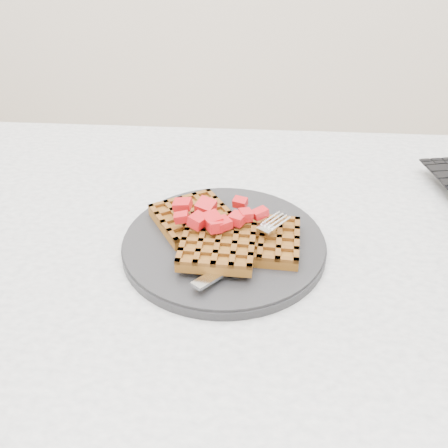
% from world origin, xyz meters
% --- Properties ---
extents(table, '(1.20, 0.80, 0.75)m').
position_xyz_m(table, '(0.00, 0.00, 0.64)').
color(table, silver).
rests_on(table, ground).
extents(plate, '(0.27, 0.27, 0.02)m').
position_xyz_m(plate, '(-0.07, 0.01, 0.76)').
color(plate, black).
rests_on(plate, table).
extents(waffles, '(0.21, 0.19, 0.03)m').
position_xyz_m(waffles, '(-0.07, 0.00, 0.78)').
color(waffles, '#8F591E').
rests_on(waffles, plate).
extents(strawberry_pile, '(0.15, 0.15, 0.02)m').
position_xyz_m(strawberry_pile, '(-0.07, 0.01, 0.80)').
color(strawberry_pile, '#AA0F17').
rests_on(strawberry_pile, waffles).
extents(fork, '(0.13, 0.16, 0.02)m').
position_xyz_m(fork, '(-0.04, -0.03, 0.77)').
color(fork, silver).
rests_on(fork, plate).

